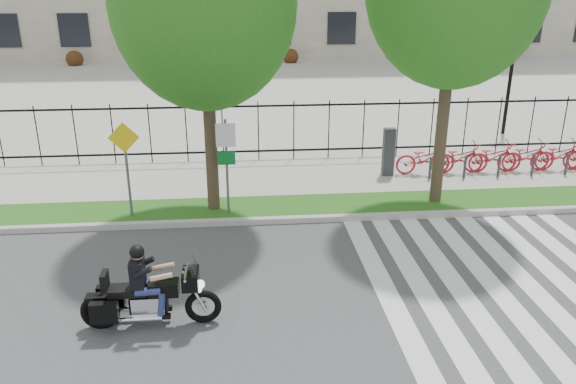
{
  "coord_description": "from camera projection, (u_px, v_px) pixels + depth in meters",
  "views": [
    {
      "loc": [
        -0.68,
        -9.22,
        5.88
      ],
      "look_at": [
        0.44,
        3.0,
        1.26
      ],
      "focal_mm": 35.0,
      "sensor_mm": 36.0,
      "label": 1
    }
  ],
  "objects": [
    {
      "name": "bike_share_station",
      "position": [
        540.0,
        155.0,
        17.96
      ],
      "size": [
        10.02,
        0.87,
        1.5
      ],
      "color": "#2D2D33",
      "rests_on": "sidewalk"
    },
    {
      "name": "sidewalk",
      "position": [
        261.0,
        178.0,
        17.63
      ],
      "size": [
        60.0,
        3.5,
        0.15
      ],
      "primitive_type": "cube",
      "color": "gray",
      "rests_on": "ground"
    },
    {
      "name": "sign_pole_warning",
      "position": [
        126.0,
        157.0,
        14.07
      ],
      "size": [
        0.78,
        0.09,
        2.49
      ],
      "color": "#59595B",
      "rests_on": "grass_verge"
    },
    {
      "name": "plaza",
      "position": [
        248.0,
        84.0,
        34.0
      ],
      "size": [
        80.0,
        34.0,
        0.1
      ],
      "primitive_type": "cube",
      "color": "gray",
      "rests_on": "ground"
    },
    {
      "name": "grass_verge",
      "position": [
        266.0,
        208.0,
        15.3
      ],
      "size": [
        60.0,
        1.5,
        0.15
      ],
      "primitive_type": "cube",
      "color": "#1D4912",
      "rests_on": "ground"
    },
    {
      "name": "motorcycle_rider",
      "position": [
        149.0,
        294.0,
        10.01
      ],
      "size": [
        2.52,
        0.73,
        1.94
      ],
      "color": "black",
      "rests_on": "ground"
    },
    {
      "name": "crosswalk_stripes",
      "position": [
        522.0,
        297.0,
        11.13
      ],
      "size": [
        5.7,
        8.0,
        0.01
      ],
      "primitive_type": null,
      "color": "silver",
      "rests_on": "ground"
    },
    {
      "name": "ground",
      "position": [
        280.0,
        309.0,
        10.72
      ],
      "size": [
        120.0,
        120.0,
        0.0
      ],
      "primitive_type": "plane",
      "color": "#3E3E41",
      "rests_on": "ground"
    },
    {
      "name": "lamp_post_right",
      "position": [
        513.0,
        55.0,
        21.62
      ],
      "size": [
        1.06,
        0.7,
        4.25
      ],
      "color": "black",
      "rests_on": "ground"
    },
    {
      "name": "sign_pole_regulatory",
      "position": [
        226.0,
        155.0,
        14.29
      ],
      "size": [
        0.5,
        0.09,
        2.5
      ],
      "color": "#59595B",
      "rests_on": "grass_verge"
    },
    {
      "name": "street_tree_1",
      "position": [
        204.0,
        3.0,
        13.31
      ],
      "size": [
        4.49,
        4.49,
        7.83
      ],
      "color": "#34281C",
      "rests_on": "grass_verge"
    },
    {
      "name": "iron_fence",
      "position": [
        258.0,
        131.0,
        18.89
      ],
      "size": [
        30.0,
        0.06,
        2.0
      ],
      "primitive_type": null,
      "color": "black",
      "rests_on": "sidewalk"
    },
    {
      "name": "curb",
      "position": [
        267.0,
        220.0,
        14.51
      ],
      "size": [
        60.0,
        0.2,
        0.15
      ],
      "primitive_type": "cube",
      "color": "#A6A29C",
      "rests_on": "ground"
    }
  ]
}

